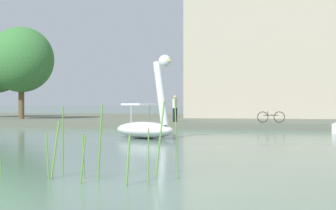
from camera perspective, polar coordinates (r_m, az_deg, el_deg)
name	(u,v)px	position (r m, az deg, el deg)	size (l,w,h in m)	color
ground_plane	(113,190)	(8.52, -6.26, -9.67)	(675.06, 675.06, 0.00)	#567060
shore_bank_far	(237,119)	(41.76, 7.91, -1.62)	(122.21, 27.56, 0.35)	#5B6051
swan_boat	(146,124)	(21.12, -2.51, -2.20)	(3.38, 2.91, 3.46)	white
tree_broadleaf_behind_dock	(21,60)	(38.22, -16.42, 4.98)	(5.50, 5.27, 6.75)	brown
tree_broadleaf_left	(227,70)	(43.48, 6.77, 3.98)	(7.13, 7.26, 6.22)	brown
person_on_path	(175,108)	(30.33, 0.80, -0.36)	(0.29, 0.29, 1.62)	black
bicycle_parked	(271,117)	(29.87, 11.69, -1.35)	(1.59, 0.31, 0.66)	black
apartment_block	(278,30)	(44.60, 12.45, 8.38)	(14.38, 13.03, 15.00)	#B2A893
reed_clump_foreground	(104,148)	(9.72, -7.37, -4.85)	(3.40, 1.47, 1.58)	#568E38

